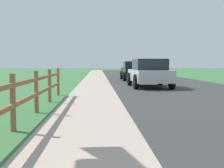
{
  "coord_description": "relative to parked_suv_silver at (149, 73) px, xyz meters",
  "views": [
    {
      "loc": [
        -0.8,
        0.46,
        1.29
      ],
      "look_at": [
        -0.31,
        10.92,
        0.59
      ],
      "focal_mm": 49.16,
      "sensor_mm": 36.0,
      "label": 1
    }
  ],
  "objects": [
    {
      "name": "curb_concrete",
      "position": [
        -5.01,
        9.97,
        -0.78
      ],
      "size": [
        6.0,
        66.0,
        0.01
      ],
      "primitive_type": "cube",
      "color": "#B39C8D",
      "rests_on": "ground"
    },
    {
      "name": "parked_car_black",
      "position": [
        0.04,
        7.32,
        -0.05
      ],
      "size": [
        1.97,
        4.37,
        1.46
      ],
      "color": "black",
      "rests_on": "ground"
    },
    {
      "name": "ground_plane",
      "position": [
        -2.01,
        7.97,
        -0.79
      ],
      "size": [
        120.0,
        120.0,
        0.0
      ],
      "primitive_type": "plane",
      "color": "#3A6C3C"
    },
    {
      "name": "parked_suv_silver",
      "position": [
        0.0,
        0.0,
        0.0
      ],
      "size": [
        2.11,
        4.31,
        1.54
      ],
      "color": "#B7BABF",
      "rests_on": "ground"
    },
    {
      "name": "grass_verge",
      "position": [
        -6.51,
        9.97,
        -0.78
      ],
      "size": [
        5.0,
        66.0,
        0.0
      ],
      "primitive_type": "cube",
      "color": "#3A6C3C",
      "rests_on": "ground"
    },
    {
      "name": "road_asphalt",
      "position": [
        1.49,
        9.97,
        -0.78
      ],
      "size": [
        7.0,
        66.0,
        0.01
      ],
      "primitive_type": "cube",
      "color": "#333333",
      "rests_on": "ground"
    },
    {
      "name": "rail_fence",
      "position": [
        -4.4,
        -10.75,
        -0.15
      ],
      "size": [
        0.11,
        13.34,
        1.1
      ],
      "color": "brown",
      "rests_on": "ground"
    }
  ]
}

